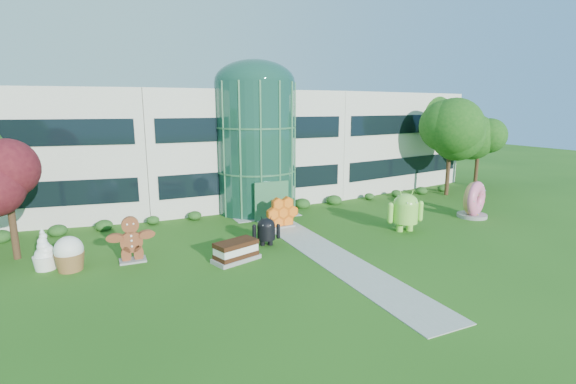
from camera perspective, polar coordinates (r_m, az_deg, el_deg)
name	(u,v)px	position (r m, az deg, el deg)	size (l,w,h in m)	color
ground	(337,260)	(22.71, 6.71, -9.22)	(140.00, 140.00, 0.00)	#215114
building	(232,145)	(37.85, -7.68, 6.39)	(46.00, 15.00, 9.30)	beige
atrium	(256,148)	(32.18, -4.44, 5.99)	(6.00, 6.00, 9.80)	#194738
walkway	(319,248)	(24.31, 4.21, -7.69)	(2.40, 20.00, 0.04)	#9E9E93
tree_red	(10,205)	(26.29, -33.74, -1.43)	(4.00, 4.00, 6.00)	#3F0C14
trees_backdrop	(251,156)	(33.19, -5.03, 4.93)	(52.00, 8.00, 8.40)	#144812
android_green	(406,209)	(28.25, 15.79, -2.27)	(2.61, 1.74, 2.96)	#82D744
android_black	(266,229)	(24.57, -2.99, -5.14)	(1.70, 1.14, 1.94)	black
donut	(473,199)	(33.49, 24.02, -0.90)	(2.63, 1.26, 2.73)	#E15576
gingerbread	(131,239)	(23.47, -20.65, -6.02)	(2.68, 1.03, 2.47)	maroon
ice_cream_sandwich	(236,251)	(22.44, -7.12, -7.99)	(2.47, 1.23, 1.10)	black
honeycomb	(282,214)	(28.16, -0.77, -2.99)	(2.40, 0.86, 1.89)	orange
froyo	(44,249)	(24.30, -30.39, -6.74)	(1.24, 1.24, 2.12)	white
cupcake	(69,253)	(23.60, -27.75, -7.44)	(1.47, 1.47, 1.77)	white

